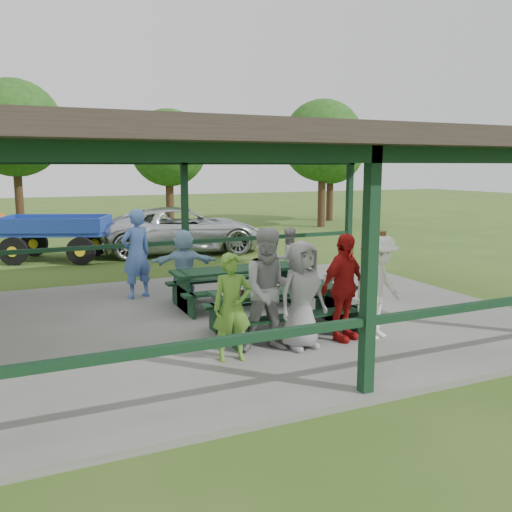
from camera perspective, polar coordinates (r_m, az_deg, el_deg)
name	(u,v)px	position (r m, az deg, el deg)	size (l,w,h in m)	color
ground	(246,320)	(10.25, -1.10, -6.79)	(90.00, 90.00, 0.00)	#36561B
concrete_slab	(246,318)	(10.23, -1.10, -6.52)	(10.00, 8.00, 0.10)	slate
pavilion_structure	(245,149)	(9.84, -1.16, 11.21)	(10.60, 8.60, 3.24)	black
picnic_table_near	(284,305)	(9.12, 2.93, -5.13)	(2.47, 1.39, 0.75)	black
picnic_table_far	(236,282)	(10.87, -2.11, -2.72)	(2.56, 1.39, 0.75)	black
table_setting	(290,285)	(9.15, 3.60, -3.08)	(2.44, 0.45, 0.10)	white
contestant_green	(232,307)	(7.75, -2.53, -5.41)	(0.57, 0.37, 1.56)	#5A912D
contestant_grey_left	(271,290)	(8.08, 1.56, -3.64)	(0.91, 0.71, 1.87)	gray
contestant_grey_mid	(302,295)	(8.26, 4.86, -4.11)	(0.81, 0.53, 1.67)	gray
contestant_red	(343,287)	(8.73, 9.19, -3.26)	(1.01, 0.42, 1.73)	#A11413
contestant_white_fedora	(378,286)	(8.94, 12.74, -3.15)	(1.24, 0.96, 1.75)	silver
spectator_lblue	(184,264)	(11.37, -7.58, -0.89)	(1.38, 0.44, 1.48)	#85B0CE
spectator_blue	(136,254)	(11.66, -12.48, 0.23)	(0.69, 0.45, 1.89)	#4769B8
spectator_grey	(288,259)	(12.17, 3.41, -0.29)	(0.69, 0.54, 1.42)	gray
pickup_truck	(184,230)	(18.25, -7.64, 2.75)	(2.53, 5.48, 1.52)	silver
farm_trailer	(56,237)	(17.66, -20.29, 1.91)	(4.15, 2.75, 1.46)	navy
tree_left	(14,128)	(26.50, -24.11, 12.16)	(4.24, 4.24, 6.62)	black
tree_mid	(169,148)	(25.10, -9.19, 11.13)	(3.46, 3.46, 5.40)	black
tree_right	(323,141)	(25.93, 7.03, 11.92)	(3.79, 3.79, 5.92)	black
tree_far_right	(331,151)	(29.01, 7.88, 10.88)	(3.44, 3.44, 5.37)	black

